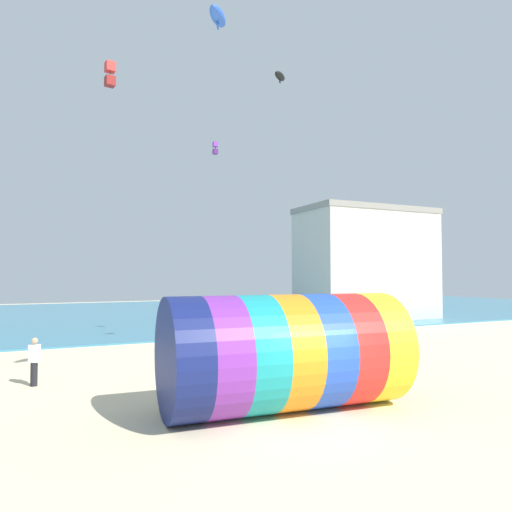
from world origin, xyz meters
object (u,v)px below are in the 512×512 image
(kite_purple_box, at_px, (215,148))
(bystander_mid_beach, at_px, (281,333))
(bystander_near_water, at_px, (34,361))
(kite_red_box, at_px, (110,74))
(giant_inflatable_tube, at_px, (285,352))
(kite_black_parafoil, at_px, (280,76))
(kite_blue_parafoil, at_px, (218,16))
(kite_handler, at_px, (402,363))

(kite_purple_box, bearing_deg, bystander_mid_beach, -65.74)
(bystander_near_water, bearing_deg, kite_red_box, 67.89)
(giant_inflatable_tube, xyz_separation_m, kite_black_parafoil, (3.72, 7.35, 12.04))
(kite_red_box, relative_size, kite_blue_parafoil, 1.22)
(giant_inflatable_tube, xyz_separation_m, bystander_mid_beach, (4.75, 9.22, -0.78))
(giant_inflatable_tube, relative_size, kite_handler, 4.42)
(kite_blue_parafoil, xyz_separation_m, kite_black_parafoil, (5.48, 6.24, 1.60))
(giant_inflatable_tube, distance_m, kite_blue_parafoil, 10.64)
(kite_red_box, bearing_deg, kite_black_parafoil, -46.85)
(bystander_mid_beach, bearing_deg, kite_blue_parafoil, -128.77)
(giant_inflatable_tube, xyz_separation_m, bystander_near_water, (-6.87, 6.33, -0.82))
(kite_handler, bearing_deg, kite_black_parafoil, 101.58)
(giant_inflatable_tube, distance_m, kite_handler, 5.21)
(kite_black_parafoil, distance_m, bystander_mid_beach, 12.99)
(giant_inflatable_tube, height_order, kite_red_box, kite_red_box)
(kite_purple_box, bearing_deg, kite_handler, -79.61)
(kite_handler, distance_m, kite_red_box, 22.23)
(bystander_near_water, xyz_separation_m, bystander_mid_beach, (11.63, 2.88, 0.04))
(bystander_near_water, bearing_deg, kite_handler, -25.52)
(kite_handler, bearing_deg, kite_blue_parafoil, 175.93)
(kite_black_parafoil, xyz_separation_m, kite_purple_box, (-1.04, 6.47, -2.04))
(kite_purple_box, xyz_separation_m, bystander_near_water, (-9.55, -7.49, -10.82))
(bystander_mid_beach, bearing_deg, bystander_near_water, -166.07)
(kite_red_box, bearing_deg, bystander_near_water, -112.11)
(kite_blue_parafoil, distance_m, kite_purple_box, 13.47)
(kite_handler, relative_size, kite_black_parafoil, 1.60)
(giant_inflatable_tube, height_order, kite_handler, giant_inflatable_tube)
(kite_red_box, bearing_deg, kite_handler, -59.34)
(bystander_near_water, height_order, bystander_mid_beach, bystander_mid_beach)
(kite_red_box, distance_m, kite_blue_parafoil, 14.34)
(giant_inflatable_tube, height_order, bystander_near_water, giant_inflatable_tube)
(kite_red_box, relative_size, kite_black_parafoil, 1.44)
(kite_handler, relative_size, kite_red_box, 1.11)
(giant_inflatable_tube, relative_size, kite_black_parafoil, 7.06)
(kite_blue_parafoil, distance_m, kite_black_parafoil, 8.46)
(kite_handler, bearing_deg, giant_inflatable_tube, -173.07)
(giant_inflatable_tube, bearing_deg, bystander_near_water, 137.34)
(giant_inflatable_tube, xyz_separation_m, kite_blue_parafoil, (-1.76, 1.11, 10.43))
(kite_handler, relative_size, bystander_near_water, 0.96)
(kite_red_box, distance_m, bystander_mid_beach, 17.72)
(kite_black_parafoil, height_order, kite_purple_box, kite_black_parafoil)
(bystander_near_water, relative_size, bystander_mid_beach, 0.96)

